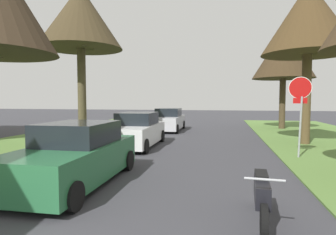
{
  "coord_description": "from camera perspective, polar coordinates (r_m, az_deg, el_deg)",
  "views": [
    {
      "loc": [
        1.6,
        -0.54,
        2.16
      ],
      "look_at": [
        -0.48,
        9.69,
        1.51
      ],
      "focal_mm": 29.99,
      "sensor_mm": 36.0,
      "label": 1
    }
  ],
  "objects": [
    {
      "name": "stop_sign_far",
      "position": [
        11.31,
        25.28,
        3.36
      ],
      "size": [
        0.81,
        0.39,
        2.96
      ],
      "color": "#9EA0A5",
      "rests_on": "grass_verge_right"
    },
    {
      "name": "street_tree_right_mid_b",
      "position": [
        15.49,
        26.64,
        17.43
      ],
      "size": [
        4.27,
        4.27,
        7.67
      ],
      "color": "brown",
      "rests_on": "grass_verge_right"
    },
    {
      "name": "street_tree_right_far",
      "position": [
        22.68,
        22.42,
        11.8
      ],
      "size": [
        4.42,
        4.42,
        7.32
      ],
      "color": "#453723",
      "rests_on": "grass_verge_right"
    },
    {
      "name": "street_tree_left_mid_b",
      "position": [
        16.21,
        -17.35,
        18.66
      ],
      "size": [
        4.34,
        4.34,
        8.07
      ],
      "color": "#4C422B",
      "rests_on": "grass_verge_left"
    },
    {
      "name": "parked_sedan_green",
      "position": [
        7.65,
        -18.26,
        -7.42
      ],
      "size": [
        2.01,
        4.43,
        1.57
      ],
      "color": "#28663D",
      "rests_on": "ground"
    },
    {
      "name": "parked_sedan_white",
      "position": [
        13.21,
        -6.41,
        -2.7
      ],
      "size": [
        2.01,
        4.43,
        1.57
      ],
      "color": "white",
      "rests_on": "ground"
    },
    {
      "name": "parked_sedan_silver",
      "position": [
        19.91,
        0.05,
        -0.58
      ],
      "size": [
        2.01,
        4.43,
        1.57
      ],
      "color": "#BCBCC1",
      "rests_on": "ground"
    },
    {
      "name": "parked_motorcycle",
      "position": [
        5.35,
        18.49,
        -14.84
      ],
      "size": [
        0.6,
        2.05,
        0.97
      ],
      "color": "black",
      "rests_on": "ground"
    }
  ]
}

